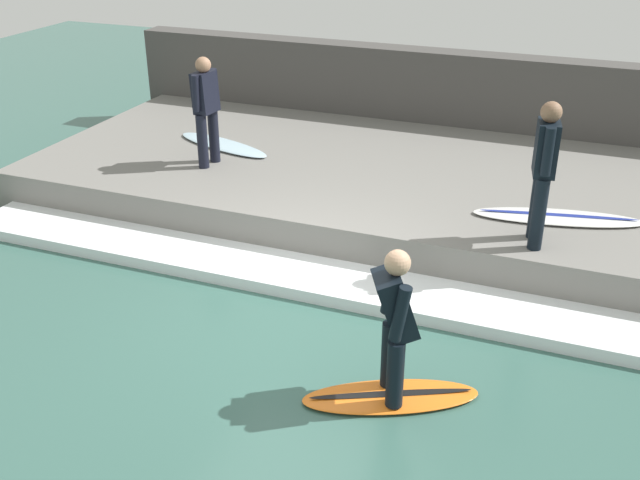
{
  "coord_description": "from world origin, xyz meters",
  "views": [
    {
      "loc": [
        -6.29,
        -2.66,
        4.31
      ],
      "look_at": [
        0.57,
        0.0,
        0.7
      ],
      "focal_mm": 42.0,
      "sensor_mm": 36.0,
      "label": 1
    }
  ],
  "objects": [
    {
      "name": "surfboard_waiting_far",
      "position": [
        2.43,
        -2.37,
        0.58
      ],
      "size": [
        0.9,
        2.08,
        0.07
      ],
      "color": "white",
      "rests_on": "concrete_ledge"
    },
    {
      "name": "surfer_waiting_near",
      "position": [
        2.6,
        2.49,
        1.41
      ],
      "size": [
        0.52,
        0.28,
        1.54
      ],
      "color": "black",
      "rests_on": "concrete_ledge"
    },
    {
      "name": "surfer_riding",
      "position": [
        -0.95,
        -1.28,
        0.87
      ],
      "size": [
        0.52,
        0.52,
        1.46
      ],
      "color": "black",
      "rests_on": "surfboard_riding"
    },
    {
      "name": "concrete_ledge",
      "position": [
        3.4,
        0.0,
        0.27
      ],
      "size": [
        4.4,
        10.35,
        0.55
      ],
      "primitive_type": "cube",
      "color": "slate",
      "rests_on": "ground_plane"
    },
    {
      "name": "surfer_waiting_far",
      "position": [
        1.67,
        -2.17,
        1.47
      ],
      "size": [
        0.54,
        0.29,
        1.64
      ],
      "color": "black",
      "rests_on": "concrete_ledge"
    },
    {
      "name": "surfboard_riding",
      "position": [
        -0.95,
        -1.28,
        0.03
      ],
      "size": [
        1.16,
        1.68,
        0.07
      ],
      "color": "orange",
      "rests_on": "ground_plane"
    },
    {
      "name": "ground_plane",
      "position": [
        0.0,
        0.0,
        0.0
      ],
      "size": [
        28.0,
        28.0,
        0.0
      ],
      "primitive_type": "plane",
      "color": "#386056"
    },
    {
      "name": "wave_foam_crest",
      "position": [
        0.78,
        0.0,
        0.07
      ],
      "size": [
        0.85,
        9.83,
        0.15
      ],
      "primitive_type": "cube",
      "color": "white",
      "rests_on": "ground_plane"
    },
    {
      "name": "surfboard_waiting_near",
      "position": [
        3.35,
        2.68,
        0.58
      ],
      "size": [
        0.98,
        1.83,
        0.06
      ],
      "color": "silver",
      "rests_on": "concrete_ledge"
    },
    {
      "name": "back_wall",
      "position": [
        5.85,
        0.0,
        0.86
      ],
      "size": [
        0.5,
        10.86,
        1.72
      ],
      "primitive_type": "cube",
      "color": "#474442",
      "rests_on": "ground_plane"
    }
  ]
}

